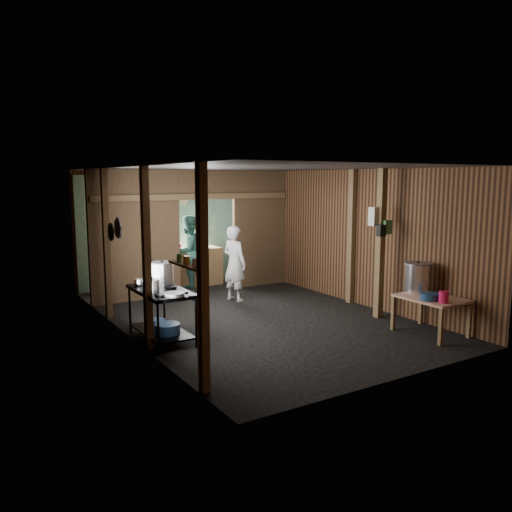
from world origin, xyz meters
TOP-DOWN VIEW (x-y plane):
  - floor at (0.00, 0.00)m, footprint 4.50×7.00m
  - ceiling at (0.00, 0.00)m, footprint 4.50×7.00m
  - wall_back at (0.00, 3.50)m, footprint 4.50×0.00m
  - wall_front at (0.00, -3.50)m, footprint 4.50×0.00m
  - wall_left at (-2.25, 0.00)m, footprint 0.00×7.00m
  - wall_right at (2.25, 0.00)m, footprint 0.00×7.00m
  - partition_left at (-1.32, 2.20)m, footprint 1.85×0.10m
  - partition_right at (1.57, 2.20)m, footprint 1.35×0.10m
  - partition_header at (0.25, 2.20)m, footprint 1.30×0.10m
  - turquoise_panel at (0.00, 3.44)m, footprint 4.40×0.06m
  - back_counter at (0.30, 2.95)m, footprint 1.20×0.50m
  - wall_clock at (0.25, 3.40)m, footprint 0.20×0.03m
  - post_left_a at (-2.18, -2.60)m, footprint 0.10×0.12m
  - post_left_b at (-2.18, -0.80)m, footprint 0.10×0.12m
  - post_left_c at (-2.18, 1.20)m, footprint 0.10×0.12m
  - post_right at (2.18, -0.20)m, footprint 0.10×0.12m
  - post_free at (1.85, -1.30)m, footprint 0.12×0.12m
  - cross_beam at (0.00, 2.15)m, footprint 4.40×0.12m
  - pan_lid_big at (-2.21, 0.40)m, footprint 0.03×0.34m
  - pan_lid_small at (-2.21, 0.80)m, footprint 0.03×0.30m
  - wall_shelf at (-2.15, -2.10)m, footprint 0.14×0.80m
  - jar_white at (-2.15, -2.35)m, footprint 0.07×0.07m
  - jar_yellow at (-2.15, -2.10)m, footprint 0.08×0.08m
  - jar_green at (-2.15, -1.88)m, footprint 0.06×0.06m
  - bag_white at (1.80, -1.22)m, footprint 0.22×0.15m
  - bag_green at (1.92, -1.36)m, footprint 0.16×0.12m
  - bag_black at (1.78, -1.38)m, footprint 0.14×0.10m
  - gas_range at (-1.88, -0.53)m, footprint 0.69×1.33m
  - prep_table at (1.83, -2.45)m, footprint 0.73×1.00m
  - stove_pot_large at (-1.71, -0.17)m, footprint 0.38×0.38m
  - stove_pot_med at (-2.05, -0.62)m, footprint 0.24×0.24m
  - stove_saucepan at (-2.05, -0.06)m, footprint 0.17×0.17m
  - frying_pan at (-1.88, -1.05)m, footprint 0.42×0.57m
  - blue_tub_front at (-1.88, -0.75)m, footprint 0.38×0.38m
  - blue_tub_back at (-1.88, -0.30)m, footprint 0.28×0.28m
  - stock_pot at (1.92, -2.08)m, footprint 0.56×0.56m
  - wash_basin at (1.65, -2.56)m, footprint 0.37×0.37m
  - pink_bucket at (1.69, -2.79)m, footprint 0.18×0.18m
  - knife at (1.77, -2.98)m, footprint 0.30×0.07m
  - yellow_tub at (0.47, 2.95)m, footprint 0.33×0.33m
  - red_cup at (-0.09, 2.95)m, footprint 0.13×0.13m
  - cook at (0.32, 1.14)m, footprint 0.51×0.63m
  - worker_back at (0.08, 2.80)m, footprint 0.95×0.85m

SIDE VIEW (x-z plane):
  - floor at x=0.00m, z-range 0.00..0.00m
  - blue_tub_back at x=-1.88m, z-range 0.15..0.26m
  - blue_tub_front at x=-1.88m, z-range 0.15..0.31m
  - prep_table at x=1.83m, z-range 0.00..0.59m
  - gas_range at x=-1.88m, z-range 0.00..0.79m
  - back_counter at x=0.30m, z-range 0.00..0.85m
  - knife at x=1.77m, z-range 0.59..0.60m
  - wash_basin at x=1.65m, z-range 0.59..0.70m
  - pink_bucket at x=1.69m, z-range 0.59..0.77m
  - cook at x=0.32m, z-range 0.00..1.51m
  - frying_pan at x=-1.88m, z-range 0.78..0.84m
  - worker_back at x=0.08m, z-range 0.00..1.62m
  - stock_pot at x=1.92m, z-range 0.57..1.08m
  - stove_saucepan at x=-2.05m, z-range 0.79..0.88m
  - stove_pot_med at x=-2.05m, z-range 0.77..0.97m
  - red_cup at x=-0.09m, z-range 0.85..1.00m
  - yellow_tub at x=0.47m, z-range 0.85..1.03m
  - stove_pot_large at x=-1.71m, z-range 0.77..1.14m
  - turquoise_panel at x=0.00m, z-range 0.00..2.50m
  - wall_back at x=0.00m, z-range 0.00..2.60m
  - wall_front at x=0.00m, z-range 0.00..2.60m
  - wall_left at x=-2.25m, z-range 0.00..2.60m
  - wall_right at x=2.25m, z-range 0.00..2.60m
  - partition_left at x=-1.32m, z-range 0.00..2.60m
  - partition_right at x=1.57m, z-range 0.00..2.60m
  - post_left_a at x=-2.18m, z-range 0.00..2.60m
  - post_left_b at x=-2.18m, z-range 0.00..2.60m
  - post_left_c at x=-2.18m, z-range 0.00..2.60m
  - post_right at x=2.18m, z-range 0.00..2.60m
  - post_free at x=1.85m, z-range 0.00..2.60m
  - wall_shelf at x=-2.15m, z-range 1.39..1.41m
  - jar_white at x=-2.15m, z-range 1.42..1.52m
  - jar_yellow at x=-2.15m, z-range 1.42..1.52m
  - jar_green at x=-2.15m, z-range 1.42..1.52m
  - pan_lid_small at x=-2.21m, z-range 1.40..1.70m
  - bag_black at x=1.78m, z-range 1.45..1.65m
  - bag_green at x=1.92m, z-range 1.48..1.72m
  - pan_lid_big at x=-2.21m, z-range 1.48..1.82m
  - bag_white at x=1.80m, z-range 1.62..1.94m
  - wall_clock at x=0.25m, z-range 1.80..2.00m
  - cross_beam at x=0.00m, z-range 1.99..2.11m
  - partition_header at x=0.25m, z-range 2.00..2.60m
  - ceiling at x=0.00m, z-range 2.60..2.60m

